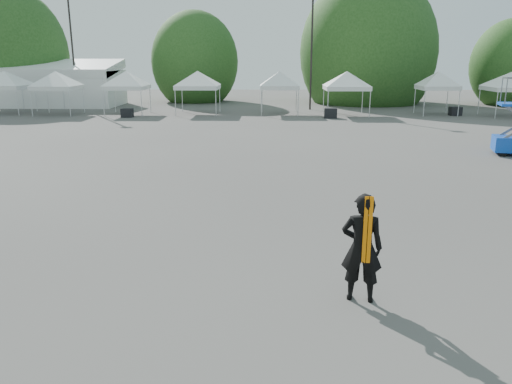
{
  "coord_description": "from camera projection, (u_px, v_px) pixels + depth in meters",
  "views": [
    {
      "loc": [
        -0.51,
        -11.5,
        4.32
      ],
      "look_at": [
        -0.81,
        -0.3,
        1.3
      ],
      "focal_mm": 35.0,
      "sensor_mm": 36.0,
      "label": 1
    }
  ],
  "objects": [
    {
      "name": "crate_mid",
      "position": [
        331.0,
        113.0,
        36.84
      ],
      "size": [
        1.02,
        0.84,
        0.73
      ],
      "primitive_type": "cube",
      "rotation": [
        0.0,
        0.0,
        -0.11
      ],
      "color": "black",
      "rests_on": "ground"
    },
    {
      "name": "tent_g",
      "position": [
        439.0,
        75.0,
        38.36
      ],
      "size": [
        3.96,
        3.96,
        3.88
      ],
      "color": "silver",
      "rests_on": "ground"
    },
    {
      "name": "ground",
      "position": [
        289.0,
        240.0,
        12.21
      ],
      "size": [
        120.0,
        120.0,
        0.0
      ],
      "primitive_type": "plane",
      "color": "#474442",
      "rests_on": "ground"
    },
    {
      "name": "tent_d",
      "position": [
        198.0,
        74.0,
        39.05
      ],
      "size": [
        4.68,
        4.68,
        3.88
      ],
      "color": "silver",
      "rests_on": "ground"
    },
    {
      "name": "light_pole_west",
      "position": [
        72.0,
        41.0,
        43.98
      ],
      "size": [
        0.6,
        0.25,
        10.3
      ],
      "color": "black",
      "rests_on": "ground"
    },
    {
      "name": "tent_c",
      "position": [
        126.0,
        75.0,
        38.76
      ],
      "size": [
        4.41,
        4.41,
        3.88
      ],
      "color": "silver",
      "rests_on": "ground"
    },
    {
      "name": "light_pole_east",
      "position": [
        312.0,
        43.0,
        41.58
      ],
      "size": [
        0.6,
        0.25,
        9.8
      ],
      "color": "black",
      "rests_on": "ground"
    },
    {
      "name": "tent_h",
      "position": [
        512.0,
        75.0,
        37.11
      ],
      "size": [
        4.75,
        4.75,
        3.88
      ],
      "color": "silver",
      "rests_on": "ground"
    },
    {
      "name": "tree_mid_e",
      "position": [
        368.0,
        52.0,
        48.36
      ],
      "size": [
        5.12,
        5.12,
        7.79
      ],
      "color": "#382314",
      "rests_on": "ground"
    },
    {
      "name": "tent_a",
      "position": [
        4.0,
        74.0,
        39.29
      ],
      "size": [
        4.74,
        4.74,
        3.88
      ],
      "color": "silver",
      "rests_on": "ground"
    },
    {
      "name": "tree_far_w",
      "position": [
        7.0,
        55.0,
        48.36
      ],
      "size": [
        4.8,
        4.8,
        7.3
      ],
      "color": "#382314",
      "rests_on": "ground"
    },
    {
      "name": "crate_east",
      "position": [
        455.0,
        111.0,
        38.53
      ],
      "size": [
        0.91,
        0.74,
        0.66
      ],
      "primitive_type": "cube",
      "rotation": [
        0.0,
        0.0,
        0.1
      ],
      "color": "black",
      "rests_on": "ground"
    },
    {
      "name": "tent_b",
      "position": [
        56.0,
        75.0,
        38.45
      ],
      "size": [
        4.42,
        4.42,
        3.88
      ],
      "color": "silver",
      "rests_on": "ground"
    },
    {
      "name": "marquee",
      "position": [
        37.0,
        84.0,
        46.04
      ],
      "size": [
        15.0,
        6.25,
        4.23
      ],
      "color": "white",
      "rests_on": "ground"
    },
    {
      "name": "tent_f",
      "position": [
        347.0,
        75.0,
        38.02
      ],
      "size": [
        4.69,
        4.69,
        3.88
      ],
      "color": "silver",
      "rests_on": "ground"
    },
    {
      "name": "tree_mid_w",
      "position": [
        195.0,
        62.0,
        50.0
      ],
      "size": [
        4.16,
        4.16,
        6.33
      ],
      "color": "#382314",
      "rests_on": "ground"
    },
    {
      "name": "tent_e",
      "position": [
        280.0,
        75.0,
        38.88
      ],
      "size": [
        4.25,
        4.25,
        3.88
      ],
      "color": "silver",
      "rests_on": "ground"
    },
    {
      "name": "crate_west",
      "position": [
        127.0,
        113.0,
        37.34
      ],
      "size": [
        0.84,
        0.66,
        0.64
      ],
      "primitive_type": "cube",
      "rotation": [
        0.0,
        0.0,
        -0.03
      ],
      "color": "black",
      "rests_on": "ground"
    },
    {
      "name": "tree_far_e",
      "position": [
        511.0,
        65.0,
        46.42
      ],
      "size": [
        3.84,
        3.84,
        5.84
      ],
      "color": "#382314",
      "rests_on": "ground"
    },
    {
      "name": "man",
      "position": [
        362.0,
        248.0,
        8.96
      ],
      "size": [
        0.81,
        0.61,
        2.04
      ],
      "rotation": [
        0.0,
        0.0,
        2.97
      ],
      "color": "black",
      "rests_on": "ground"
    }
  ]
}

